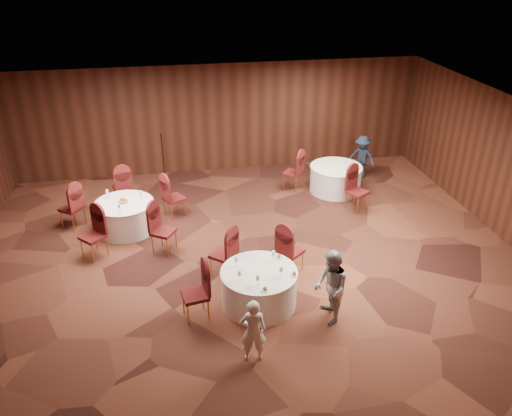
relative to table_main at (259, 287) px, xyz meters
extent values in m
plane|color=black|center=(0.08, 1.64, -0.38)|extent=(12.00, 12.00, 0.00)
plane|color=silver|center=(0.08, 1.64, 2.82)|extent=(12.00, 12.00, 0.00)
plane|color=black|center=(0.08, 6.64, 1.22)|extent=(12.00, 0.00, 12.00)
plane|color=black|center=(0.08, -3.36, 1.22)|extent=(12.00, 0.00, 12.00)
plane|color=black|center=(6.08, 1.64, 1.22)|extent=(0.00, 10.00, 10.00)
cylinder|color=white|center=(0.00, 0.00, -0.02)|extent=(1.43, 1.43, 0.72)
cylinder|color=white|center=(0.00, 0.00, 0.35)|extent=(1.46, 1.46, 0.03)
cylinder|color=white|center=(-2.63, 3.35, -0.02)|extent=(1.37, 1.37, 0.72)
cylinder|color=white|center=(-2.63, 3.35, 0.35)|extent=(1.40, 1.40, 0.03)
cylinder|color=white|center=(3.03, 4.51, -0.02)|extent=(1.40, 1.40, 0.72)
cylinder|color=white|center=(3.03, 4.51, 0.35)|extent=(1.43, 1.43, 0.03)
cylinder|color=silver|center=(0.37, -0.22, 0.37)|extent=(0.06, 0.06, 0.01)
cylinder|color=silver|center=(0.37, -0.22, 0.43)|extent=(0.01, 0.01, 0.11)
cone|color=silver|center=(0.37, -0.22, 0.53)|extent=(0.08, 0.08, 0.10)
cylinder|color=silver|center=(-0.39, 0.25, 0.37)|extent=(0.06, 0.06, 0.01)
cylinder|color=silver|center=(-0.39, 0.25, 0.43)|extent=(0.01, 0.01, 0.11)
cone|color=silver|center=(-0.39, 0.25, 0.53)|extent=(0.08, 0.08, 0.10)
cylinder|color=silver|center=(-0.40, -0.20, 0.37)|extent=(0.06, 0.06, 0.01)
cylinder|color=silver|center=(-0.40, -0.20, 0.43)|extent=(0.01, 0.01, 0.11)
cone|color=silver|center=(-0.40, -0.20, 0.53)|extent=(0.08, 0.08, 0.10)
cylinder|color=silver|center=(-0.10, -0.39, 0.37)|extent=(0.06, 0.06, 0.01)
cylinder|color=silver|center=(-0.10, -0.39, 0.43)|extent=(0.01, 0.01, 0.11)
cone|color=silver|center=(-0.10, -0.39, 0.53)|extent=(0.08, 0.08, 0.10)
cylinder|color=silver|center=(0.34, 0.31, 0.37)|extent=(0.06, 0.06, 0.01)
cylinder|color=silver|center=(0.34, 0.31, 0.43)|extent=(0.01, 0.01, 0.11)
cone|color=silver|center=(0.34, 0.31, 0.53)|extent=(0.08, 0.08, 0.10)
cylinder|color=white|center=(0.00, -0.59, 0.37)|extent=(0.15, 0.15, 0.01)
sphere|color=#9E6B33|center=(0.00, -0.59, 0.41)|extent=(0.08, 0.08, 0.08)
cylinder|color=white|center=(0.62, -0.23, 0.37)|extent=(0.15, 0.15, 0.01)
sphere|color=#9E6B33|center=(0.62, -0.23, 0.41)|extent=(0.08, 0.08, 0.08)
cylinder|color=white|center=(0.47, 0.38, 0.37)|extent=(0.15, 0.15, 0.01)
sphere|color=#9E6B33|center=(0.47, 0.38, 0.41)|extent=(0.08, 0.08, 0.08)
cylinder|color=silver|center=(-2.22, 3.48, 0.37)|extent=(0.06, 0.06, 0.01)
cylinder|color=silver|center=(-2.22, 3.48, 0.43)|extent=(0.01, 0.01, 0.11)
cone|color=silver|center=(-2.22, 3.48, 0.53)|extent=(0.08, 0.08, 0.10)
cylinder|color=silver|center=(-3.01, 3.68, 0.37)|extent=(0.06, 0.06, 0.01)
cylinder|color=silver|center=(-3.01, 3.68, 0.43)|extent=(0.01, 0.01, 0.11)
cone|color=silver|center=(-3.01, 3.68, 0.53)|extent=(0.08, 0.08, 0.10)
cylinder|color=silver|center=(-2.69, 2.87, 0.37)|extent=(0.06, 0.06, 0.01)
cylinder|color=silver|center=(-2.69, 2.87, 0.43)|extent=(0.01, 0.01, 0.11)
cone|color=silver|center=(-2.69, 2.87, 0.53)|extent=(0.08, 0.08, 0.10)
cylinder|color=brown|center=(-2.63, 3.35, 0.39)|extent=(0.22, 0.22, 0.06)
sphere|color=#9E6B33|center=(-2.66, 3.37, 0.45)|extent=(0.07, 0.07, 0.07)
sphere|color=#9E6B33|center=(-2.59, 3.33, 0.45)|extent=(0.07, 0.07, 0.07)
cylinder|color=silver|center=(3.22, 4.25, 0.37)|extent=(0.06, 0.06, 0.01)
cylinder|color=silver|center=(3.22, 4.25, 0.43)|extent=(0.01, 0.01, 0.11)
cone|color=silver|center=(3.22, 4.25, 0.53)|extent=(0.08, 0.08, 0.10)
cylinder|color=black|center=(-1.64, 5.52, -0.37)|extent=(0.24, 0.24, 0.02)
cylinder|color=black|center=(-1.64, 5.52, 0.44)|extent=(0.02, 0.02, 1.60)
cylinder|color=black|center=(-1.64, 5.57, 1.21)|extent=(0.04, 0.12, 0.04)
imported|color=white|center=(-0.37, -1.41, 0.23)|extent=(0.46, 0.32, 1.20)
imported|color=#9F9FA3|center=(1.17, -0.68, 0.35)|extent=(0.59, 0.74, 1.45)
imported|color=#151E2F|center=(4.06, 5.24, 0.27)|extent=(0.93, 0.93, 1.30)
camera|label=1|loc=(-1.45, -7.53, 5.77)|focal=35.00mm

